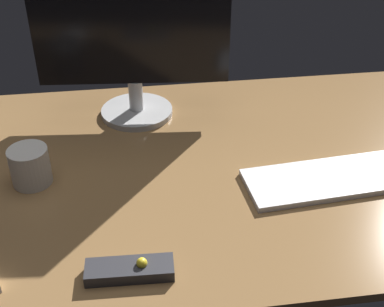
# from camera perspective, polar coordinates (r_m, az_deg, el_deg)

# --- Properties ---
(desk) EXTENTS (1.40, 0.84, 0.02)m
(desk) POSITION_cam_1_polar(r_m,az_deg,el_deg) (1.20, -0.84, -1.77)
(desk) COLOR olive
(desk) RESTS_ON ground
(monitor) EXTENTS (0.48, 0.19, 0.50)m
(monitor) POSITION_cam_1_polar(r_m,az_deg,el_deg) (1.30, -6.77, 14.47)
(monitor) COLOR #B9B9B9
(monitor) RESTS_ON desk
(keyboard) EXTENTS (0.40, 0.17, 0.01)m
(keyboard) POSITION_cam_1_polar(r_m,az_deg,el_deg) (1.19, 15.19, -2.68)
(keyboard) COLOR white
(keyboard) RESTS_ON desk
(media_remote) EXTENTS (0.16, 0.06, 0.04)m
(media_remote) POSITION_cam_1_polar(r_m,az_deg,el_deg) (0.94, -6.82, -12.57)
(media_remote) COLOR #2D2D33
(media_remote) RESTS_ON desk
(coffee_mug) EXTENTS (0.09, 0.09, 0.09)m
(coffee_mug) POSITION_cam_1_polar(r_m,az_deg,el_deg) (1.18, -17.39, -1.34)
(coffee_mug) COLOR silver
(coffee_mug) RESTS_ON desk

